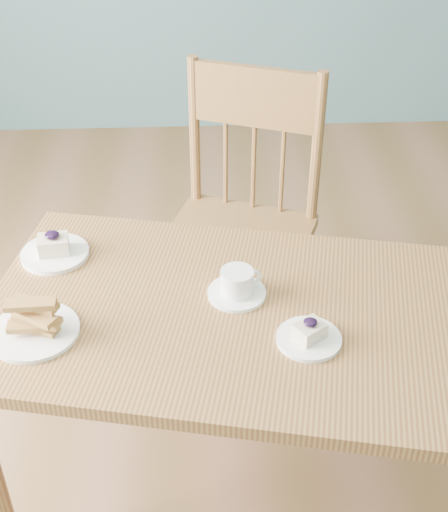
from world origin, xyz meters
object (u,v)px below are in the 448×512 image
object	(u,v)px
cheesecake_plate_near	(309,335)
cheesecake_plate_far	(54,250)
coffee_cup	(237,285)
biscotti_plate	(33,323)
dining_chair	(240,224)
dining_table	(241,332)

from	to	relation	value
cheesecake_plate_near	cheesecake_plate_far	size ratio (longest dim) A/B	0.83
coffee_cup	biscotti_plate	world-z (taller)	biscotti_plate
cheesecake_plate_far	biscotti_plate	size ratio (longest dim) A/B	0.87
dining_chair	cheesecake_plate_far	world-z (taller)	dining_chair
dining_table	dining_chair	size ratio (longest dim) A/B	1.37
coffee_cup	dining_chair	bearing A→B (deg)	66.41
dining_table	cheesecake_plate_near	xyz separation A→B (m)	(0.15, -0.11, 0.08)
biscotti_plate	dining_table	bearing A→B (deg)	6.62
cheesecake_plate_near	cheesecake_plate_far	xyz separation A→B (m)	(-0.64, 0.37, 0.00)
cheesecake_plate_far	biscotti_plate	xyz separation A→B (m)	(-0.00, -0.31, 0.01)
dining_chair	cheesecake_plate_far	xyz separation A→B (m)	(-0.53, -0.38, 0.18)
cheesecake_plate_far	coffee_cup	size ratio (longest dim) A/B	1.24
dining_table	cheesecake_plate_far	bearing A→B (deg)	164.10
coffee_cup	biscotti_plate	size ratio (longest dim) A/B	0.70
dining_chair	cheesecake_plate_far	size ratio (longest dim) A/B	5.52
cheesecake_plate_near	cheesecake_plate_far	bearing A→B (deg)	149.97
dining_chair	biscotti_plate	xyz separation A→B (m)	(-0.54, -0.70, 0.19)
dining_table	dining_chair	distance (m)	0.65
cheesecake_plate_near	biscotti_plate	distance (m)	0.65
dining_table	dining_chair	bearing A→B (deg)	98.08
dining_chair	cheesecake_plate_near	distance (m)	0.78
dining_table	coffee_cup	world-z (taller)	coffee_cup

